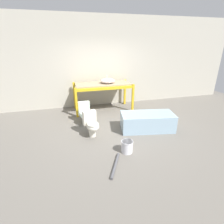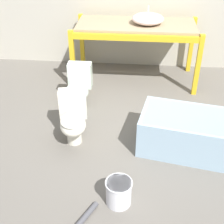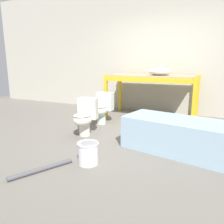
{
  "view_description": "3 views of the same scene",
  "coord_description": "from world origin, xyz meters",
  "px_view_note": "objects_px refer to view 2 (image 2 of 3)",
  "views": [
    {
      "loc": [
        -1.31,
        -4.4,
        2.29
      ],
      "look_at": [
        -0.21,
        -0.33,
        0.61
      ],
      "focal_mm": 28.0,
      "sensor_mm": 36.0,
      "label": 1
    },
    {
      "loc": [
        0.01,
        -3.42,
        2.5
      ],
      "look_at": [
        -0.28,
        -0.37,
        0.48
      ],
      "focal_mm": 50.0,
      "sensor_mm": 36.0,
      "label": 2
    },
    {
      "loc": [
        1.22,
        -3.47,
        1.24
      ],
      "look_at": [
        -0.18,
        -0.46,
        0.49
      ],
      "focal_mm": 35.0,
      "sensor_mm": 36.0,
      "label": 3
    }
  ],
  "objects_px": {
    "toilet_far": "(73,118)",
    "sink_basin": "(148,19)",
    "toilet_near": "(79,87)",
    "bucket_white": "(119,192)",
    "bathtub_main": "(202,133)"
  },
  "relations": [
    {
      "from": "toilet_near",
      "to": "bucket_white",
      "type": "relative_size",
      "value": 2.29
    },
    {
      "from": "toilet_near",
      "to": "toilet_far",
      "type": "height_order",
      "value": "same"
    },
    {
      "from": "toilet_far",
      "to": "sink_basin",
      "type": "bearing_deg",
      "value": 53.72
    },
    {
      "from": "sink_basin",
      "to": "bucket_white",
      "type": "relative_size",
      "value": 1.78
    },
    {
      "from": "sink_basin",
      "to": "toilet_near",
      "type": "height_order",
      "value": "sink_basin"
    },
    {
      "from": "sink_basin",
      "to": "bucket_white",
      "type": "distance_m",
      "value": 2.86
    },
    {
      "from": "bathtub_main",
      "to": "sink_basin",
      "type": "bearing_deg",
      "value": 121.07
    },
    {
      "from": "toilet_near",
      "to": "toilet_far",
      "type": "relative_size",
      "value": 1.0
    },
    {
      "from": "sink_basin",
      "to": "toilet_far",
      "type": "height_order",
      "value": "sink_basin"
    },
    {
      "from": "toilet_near",
      "to": "toilet_far",
      "type": "distance_m",
      "value": 0.79
    },
    {
      "from": "bathtub_main",
      "to": "bucket_white",
      "type": "height_order",
      "value": "bathtub_main"
    },
    {
      "from": "toilet_near",
      "to": "bucket_white",
      "type": "bearing_deg",
      "value": -67.84
    },
    {
      "from": "bucket_white",
      "to": "toilet_far",
      "type": "bearing_deg",
      "value": 123.55
    },
    {
      "from": "toilet_near",
      "to": "bucket_white",
      "type": "xyz_separation_m",
      "value": [
        0.71,
        -1.74,
        -0.19
      ]
    },
    {
      "from": "sink_basin",
      "to": "toilet_near",
      "type": "relative_size",
      "value": 0.78
    }
  ]
}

